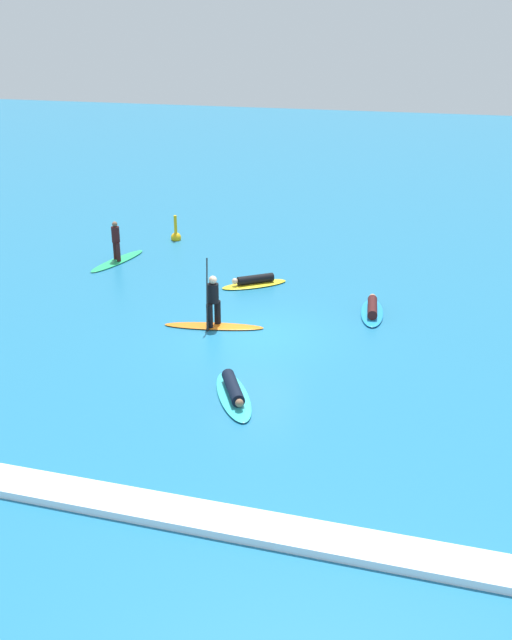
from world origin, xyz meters
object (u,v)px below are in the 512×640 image
object	(u,v)px
surfer_on_orange_board	(213,312)
surfer_on_blue_board	(372,310)
surfer_on_yellow_board	(254,282)
surfer_on_teal_board	(233,392)
marker_buoy	(176,236)
surfer_on_green_board	(117,252)

from	to	relation	value
surfer_on_orange_board	surfer_on_blue_board	xyz separation A→B (m)	(4.71, 2.55, -0.37)
surfer_on_yellow_board	surfer_on_teal_board	world-z (taller)	surfer_on_teal_board
surfer_on_teal_board	marker_buoy	bearing A→B (deg)	179.47
surfer_on_blue_board	marker_buoy	world-z (taller)	marker_buoy
surfer_on_blue_board	marker_buoy	distance (m)	11.55
surfer_on_orange_board	surfer_on_teal_board	distance (m)	4.78
surfer_on_green_board	surfer_on_orange_board	bearing A→B (deg)	-120.46
surfer_on_yellow_board	surfer_on_blue_board	size ratio (longest dim) A/B	0.93
surfer_on_yellow_board	surfer_on_orange_board	distance (m)	4.19
surfer_on_blue_board	surfer_on_teal_board	bearing A→B (deg)	151.01
surfer_on_green_board	surfer_on_yellow_board	bearing A→B (deg)	-89.71
surfer_on_blue_board	surfer_on_green_board	size ratio (longest dim) A/B	0.78
surfer_on_blue_board	marker_buoy	bearing A→B (deg)	48.54
surfer_on_orange_board	surfer_on_green_board	bearing A→B (deg)	-52.62
surfer_on_orange_board	surfer_on_yellow_board	bearing A→B (deg)	-102.56
surfer_on_blue_board	surfer_on_green_board	distance (m)	11.08
surfer_on_orange_board	marker_buoy	xyz separation A→B (m)	(-4.89, 8.97, -0.32)
surfer_on_teal_board	marker_buoy	xyz separation A→B (m)	(-6.93, 13.28, 0.04)
surfer_on_teal_board	marker_buoy	size ratio (longest dim) A/B	2.34
surfer_on_yellow_board	surfer_on_teal_board	bearing A→B (deg)	65.09
surfer_on_teal_board	surfer_on_green_board	bearing A→B (deg)	-168.40
marker_buoy	surfer_on_orange_board	bearing A→B (deg)	-61.42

